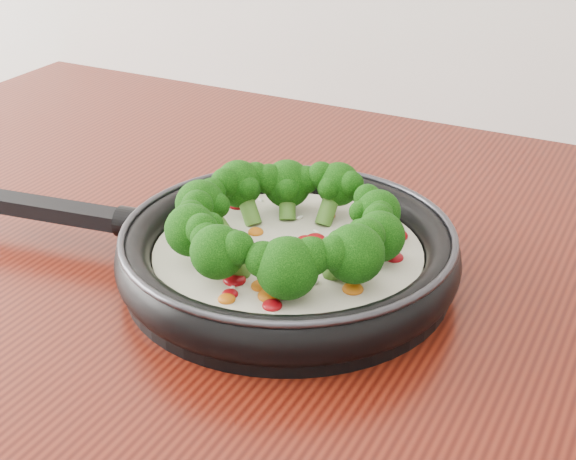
% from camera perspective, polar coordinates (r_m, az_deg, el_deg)
% --- Properties ---
extents(skillet, '(0.48, 0.34, 0.09)m').
position_cam_1_polar(skillet, '(0.72, -0.23, -1.25)').
color(skillet, black).
rests_on(skillet, counter).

